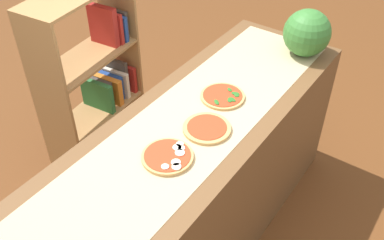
% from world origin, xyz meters
% --- Properties ---
extents(ground_plane, '(12.00, 12.00, 0.00)m').
position_xyz_m(ground_plane, '(0.00, 0.00, 0.00)').
color(ground_plane, brown).
extents(counter, '(2.20, 0.69, 0.94)m').
position_xyz_m(counter, '(0.00, 0.00, 0.47)').
color(counter, brown).
rests_on(counter, ground_plane).
extents(parchment_paper, '(2.09, 0.52, 0.00)m').
position_xyz_m(parchment_paper, '(0.00, 0.00, 0.94)').
color(parchment_paper, tan).
rests_on(parchment_paper, counter).
extents(pizza_mozzarella_0, '(0.23, 0.23, 0.02)m').
position_xyz_m(pizza_mozzarella_0, '(-0.26, -0.05, 0.95)').
color(pizza_mozzarella_0, tan).
rests_on(pizza_mozzarella_0, parchment_paper).
extents(pizza_plain_1, '(0.23, 0.23, 0.02)m').
position_xyz_m(pizza_plain_1, '(-0.00, -0.09, 0.95)').
color(pizza_plain_1, tan).
rests_on(pizza_plain_1, parchment_paper).
extents(pizza_spinach_2, '(0.23, 0.23, 0.02)m').
position_xyz_m(pizza_spinach_2, '(0.26, -0.01, 0.95)').
color(pizza_spinach_2, tan).
rests_on(pizza_spinach_2, parchment_paper).
extents(watermelon, '(0.28, 0.28, 0.28)m').
position_xyz_m(watermelon, '(0.92, -0.17, 1.08)').
color(watermelon, '#387A33').
rests_on(watermelon, counter).
extents(bookshelf, '(0.74, 0.37, 1.30)m').
position_xyz_m(bookshelf, '(0.29, 0.96, 0.61)').
color(bookshelf, '#A87A47').
rests_on(bookshelf, ground_plane).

